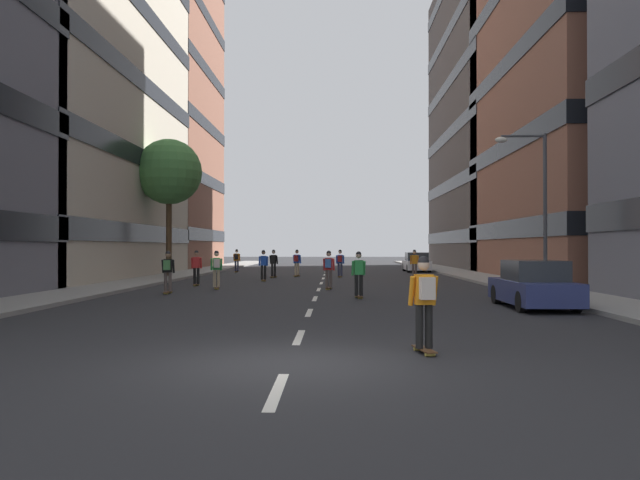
% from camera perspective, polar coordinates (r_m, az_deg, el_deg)
% --- Properties ---
extents(ground_plane, '(168.83, 168.83, 0.00)m').
position_cam_1_polar(ground_plane, '(38.59, 0.30, -3.53)').
color(ground_plane, '#28282B').
extents(sidewalk_left, '(2.86, 77.38, 0.14)m').
position_cam_1_polar(sidewalk_left, '(43.39, -12.56, -3.11)').
color(sidewalk_left, gray).
rests_on(sidewalk_left, ground_plane).
extents(sidewalk_right, '(2.86, 77.38, 0.14)m').
position_cam_1_polar(sidewalk_right, '(43.03, 13.48, -3.12)').
color(sidewalk_right, gray).
rests_on(sidewalk_right, ground_plane).
extents(lane_markings, '(0.16, 67.20, 0.01)m').
position_cam_1_polar(lane_markings, '(40.95, 0.37, -3.36)').
color(lane_markings, silver).
rests_on(lane_markings, ground_plane).
extents(building_left_mid, '(14.55, 23.56, 27.94)m').
position_cam_1_polar(building_left_mid, '(44.33, -25.14, 15.28)').
color(building_left_mid, '#BCB29E').
rests_on(building_left_mid, ground_plane).
extents(building_left_far, '(14.55, 16.22, 35.53)m').
position_cam_1_polar(building_left_far, '(62.87, -16.83, 14.04)').
color(building_left_far, brown).
rests_on(building_left_far, ground_plane).
extents(building_right_far, '(14.55, 23.83, 28.40)m').
position_cam_1_polar(building_right_far, '(61.59, 18.37, 10.95)').
color(building_right_far, '#4C4744').
rests_on(building_right_far, ground_plane).
extents(parked_car_near, '(1.82, 4.40, 1.52)m').
position_cam_1_polar(parked_car_near, '(20.99, 18.98, -4.01)').
color(parked_car_near, navy).
rests_on(parked_car_near, ground_plane).
extents(parked_car_mid, '(1.82, 4.40, 1.52)m').
position_cam_1_polar(parked_car_mid, '(49.30, 8.83, -2.08)').
color(parked_car_mid, silver).
rests_on(parked_car_mid, ground_plane).
extents(street_tree_near, '(4.11, 4.11, 8.60)m').
position_cam_1_polar(street_tree_near, '(40.46, -13.67, 6.05)').
color(street_tree_near, '#4C3823').
rests_on(street_tree_near, sidewalk_left).
extents(streetlamp_right, '(2.13, 0.30, 6.50)m').
position_cam_1_polar(streetlamp_right, '(27.26, 19.19, 4.00)').
color(streetlamp_right, '#3F3F44').
rests_on(streetlamp_right, sidewalk_right).
extents(skater_0, '(0.57, 0.92, 1.78)m').
position_cam_1_polar(skater_0, '(29.05, -9.47, -2.47)').
color(skater_0, brown).
rests_on(skater_0, ground_plane).
extents(skater_1, '(0.54, 0.91, 1.78)m').
position_cam_1_polar(skater_1, '(31.75, -11.26, -2.37)').
color(skater_1, brown).
rests_on(skater_1, ground_plane).
extents(skater_2, '(0.57, 0.92, 1.78)m').
position_cam_1_polar(skater_2, '(40.86, -2.14, -1.95)').
color(skater_2, brown).
rests_on(skater_2, ground_plane).
extents(skater_3, '(0.55, 0.92, 1.78)m').
position_cam_1_polar(skater_3, '(39.86, 1.85, -1.98)').
color(skater_3, brown).
rests_on(skater_3, ground_plane).
extents(skater_4, '(0.57, 0.92, 1.78)m').
position_cam_1_polar(skater_4, '(39.50, -4.28, -2.04)').
color(skater_4, brown).
rests_on(skater_4, ground_plane).
extents(skater_5, '(0.54, 0.90, 1.78)m').
position_cam_1_polar(skater_5, '(48.24, -7.65, -1.74)').
color(skater_5, brown).
rests_on(skater_5, ground_plane).
extents(skater_6, '(0.56, 0.92, 1.78)m').
position_cam_1_polar(skater_6, '(28.47, 0.80, -2.52)').
color(skater_6, brown).
rests_on(skater_6, ground_plane).
extents(skater_7, '(0.53, 0.90, 1.78)m').
position_cam_1_polar(skater_7, '(26.54, -13.78, -2.63)').
color(skater_7, brown).
rests_on(skater_7, ground_plane).
extents(skater_8, '(0.56, 0.92, 1.78)m').
position_cam_1_polar(skater_8, '(11.54, 9.54, -5.26)').
color(skater_8, brown).
rests_on(skater_8, ground_plane).
extents(skater_9, '(0.55, 0.92, 1.78)m').
position_cam_1_polar(skater_9, '(23.64, 3.57, -2.97)').
color(skater_9, brown).
rests_on(skater_9, ground_plane).
extents(skater_10, '(0.57, 0.92, 1.78)m').
position_cam_1_polar(skater_10, '(35.53, -5.20, -2.19)').
color(skater_10, brown).
rests_on(skater_10, ground_plane).
extents(skater_11, '(0.55, 0.92, 1.78)m').
position_cam_1_polar(skater_11, '(39.11, 8.65, -2.04)').
color(skater_11, brown).
rests_on(skater_11, ground_plane).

